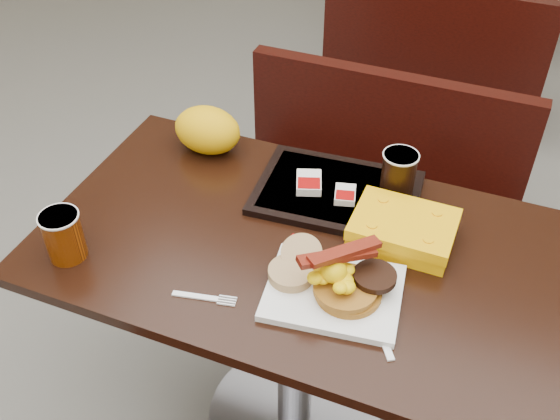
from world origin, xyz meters
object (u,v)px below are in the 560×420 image
at_px(coffee_cup_near, 64,236).
at_px(tray, 337,193).
at_px(knife, 378,324).
at_px(bench_near_n, 368,195).
at_px(platter, 334,292).
at_px(table_near, 296,344).
at_px(hashbrown_sleeve_right, 345,195).
at_px(fork, 195,296).
at_px(clamshell, 403,229).
at_px(paper_bag, 208,130).
at_px(hashbrown_sleeve_left, 309,183).
at_px(bench_far_s, 438,46).
at_px(pancake_stack, 349,289).
at_px(coffee_cup_far, 398,174).

xyz_separation_m(coffee_cup_near, tray, (0.50, 0.43, -0.05)).
bearing_deg(knife, tray, 177.44).
height_order(bench_near_n, platter, platter).
xyz_separation_m(table_near, hashbrown_sleeve_right, (0.05, 0.18, 0.40)).
relative_size(fork, clamshell, 0.60).
bearing_deg(knife, paper_bag, -157.56).
relative_size(bench_near_n, platter, 3.52).
height_order(hashbrown_sleeve_left, clamshell, clamshell).
bearing_deg(hashbrown_sleeve_left, bench_far_s, 69.00).
xyz_separation_m(platter, hashbrown_sleeve_right, (-0.07, 0.30, 0.02)).
bearing_deg(pancake_stack, hashbrown_sleeve_left, 123.00).
relative_size(bench_far_s, tray, 2.50).
bearing_deg(paper_bag, coffee_cup_far, -1.31).
bearing_deg(coffee_cup_far, coffee_cup_near, -143.23).
distance_m(fork, knife, 0.39).
height_order(hashbrown_sleeve_left, paper_bag, paper_bag).
xyz_separation_m(pancake_stack, clamshell, (0.06, 0.22, -0.00)).
relative_size(table_near, clamshell, 5.18).
bearing_deg(bench_far_s, bench_near_n, -90.00).
xyz_separation_m(bench_near_n, hashbrown_sleeve_right, (0.05, -0.52, 0.42)).
bearing_deg(clamshell, pancake_stack, -104.75).
bearing_deg(platter, table_near, 128.28).
distance_m(bench_far_s, hashbrown_sleeve_left, 1.77).
bearing_deg(fork, coffee_cup_far, 45.58).
bearing_deg(coffee_cup_far, fork, -122.93).
bearing_deg(hashbrown_sleeve_right, paper_bag, 154.71).
xyz_separation_m(fork, hashbrown_sleeve_right, (0.20, 0.41, 0.03)).
bearing_deg(bench_near_n, hashbrown_sleeve_left, -94.82).
bearing_deg(platter, hashbrown_sleeve_left, 111.17).
height_order(table_near, bench_near_n, table_near).
xyz_separation_m(platter, paper_bag, (-0.48, 0.38, 0.06)).
height_order(fork, paper_bag, paper_bag).
relative_size(bench_far_s, platter, 3.52).
bearing_deg(table_near, platter, -44.22).
xyz_separation_m(bench_far_s, coffee_cup_near, (-0.47, -2.13, 0.45)).
relative_size(hashbrown_sleeve_left, clamshell, 0.36).
bearing_deg(pancake_stack, paper_bag, 143.73).
bearing_deg(clamshell, platter, -112.05).
distance_m(bench_far_s, platter, 2.06).
bearing_deg(coffee_cup_near, table_near, 26.05).
bearing_deg(hashbrown_sleeve_left, paper_bag, 147.76).
bearing_deg(hashbrown_sleeve_right, fork, -130.25).
xyz_separation_m(fork, coffee_cup_far, (0.31, 0.48, 0.07)).
height_order(bench_far_s, tray, tray).
distance_m(bench_far_s, coffee_cup_near, 2.23).
bearing_deg(hashbrown_sleeve_left, table_near, -96.42).
bearing_deg(knife, platter, -143.89).
bearing_deg(fork, platter, 11.41).
height_order(bench_far_s, pancake_stack, pancake_stack).
height_order(platter, knife, platter).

